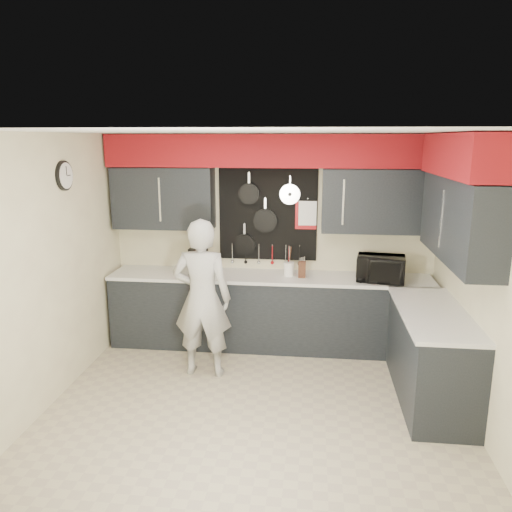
# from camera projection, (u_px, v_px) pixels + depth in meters

# --- Properties ---
(ground) EXTENTS (4.00, 4.00, 0.00)m
(ground) POSITION_uv_depth(u_px,v_px,m) (256.00, 405.00, 4.88)
(ground) COLOR tan
(ground) RESTS_ON ground
(back_wall_assembly) EXTENTS (4.00, 0.36, 2.60)m
(back_wall_assembly) POSITION_uv_depth(u_px,v_px,m) (272.00, 184.00, 5.96)
(back_wall_assembly) COLOR beige
(back_wall_assembly) RESTS_ON ground
(right_wall_assembly) EXTENTS (0.36, 3.50, 2.60)m
(right_wall_assembly) POSITION_uv_depth(u_px,v_px,m) (464.00, 207.00, 4.48)
(right_wall_assembly) COLOR beige
(right_wall_assembly) RESTS_ON ground
(left_wall_assembly) EXTENTS (0.05, 3.50, 2.60)m
(left_wall_assembly) POSITION_uv_depth(u_px,v_px,m) (51.00, 267.00, 4.81)
(left_wall_assembly) COLOR beige
(left_wall_assembly) RESTS_ON ground
(base_cabinets) EXTENTS (3.95, 2.20, 0.92)m
(base_cabinets) POSITION_uv_depth(u_px,v_px,m) (309.00, 322.00, 5.81)
(base_cabinets) COLOR black
(base_cabinets) RESTS_ON ground
(microwave) EXTENTS (0.59, 0.44, 0.30)m
(microwave) POSITION_uv_depth(u_px,v_px,m) (381.00, 269.00, 5.79)
(microwave) COLOR black
(microwave) RESTS_ON base_cabinets
(knife_block) EXTENTS (0.09, 0.09, 0.20)m
(knife_block) POSITION_uv_depth(u_px,v_px,m) (302.00, 269.00, 5.96)
(knife_block) COLOR #331A10
(knife_block) RESTS_ON base_cabinets
(utensil_crock) EXTENTS (0.13, 0.13, 0.16)m
(utensil_crock) POSITION_uv_depth(u_px,v_px,m) (289.00, 269.00, 6.04)
(utensil_crock) COLOR white
(utensil_crock) RESTS_ON base_cabinets
(coffee_maker) EXTENTS (0.20, 0.24, 0.34)m
(coffee_maker) POSITION_uv_depth(u_px,v_px,m) (199.00, 260.00, 6.09)
(coffee_maker) COLOR black
(coffee_maker) RESTS_ON base_cabinets
(person) EXTENTS (0.64, 0.42, 1.74)m
(person) POSITION_uv_depth(u_px,v_px,m) (202.00, 298.00, 5.35)
(person) COLOR beige
(person) RESTS_ON ground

